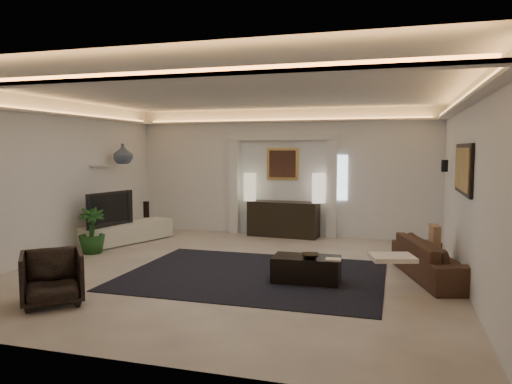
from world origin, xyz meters
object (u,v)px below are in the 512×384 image
(console, at_px, (283,219))
(armchair, at_px, (52,278))
(sofa, at_px, (437,260))
(coffee_table, at_px, (306,269))

(console, relative_size, armchair, 2.11)
(sofa, xyz_separation_m, coffee_table, (-1.89, -0.77, -0.09))
(coffee_table, bearing_deg, sofa, 20.83)
(sofa, xyz_separation_m, armchair, (-4.84, -2.68, 0.05))
(console, bearing_deg, armchair, -103.45)
(sofa, bearing_deg, console, 30.45)
(coffee_table, relative_size, armchair, 1.31)
(sofa, relative_size, armchair, 2.69)
(coffee_table, bearing_deg, console, 106.93)
(sofa, height_order, coffee_table, sofa)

